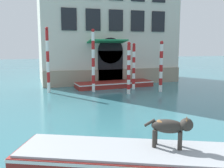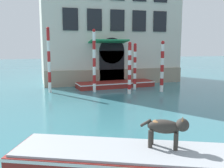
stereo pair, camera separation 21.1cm
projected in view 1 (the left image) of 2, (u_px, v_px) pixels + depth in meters
boat_foreground at (131, 159)px, 6.85m from camera, size 6.25×4.12×0.62m
dog_on_deck at (171, 127)px, 6.85m from camera, size 1.12×0.81×0.84m
boat_moored_near_palazzo at (114, 84)px, 20.30m from camera, size 6.13×2.18×0.42m
mooring_pole_0 at (129, 68)px, 17.29m from camera, size 0.23×0.23×3.44m
mooring_pole_1 at (161, 66)px, 18.12m from camera, size 0.24×0.24×3.52m
mooring_pole_2 at (93, 61)px, 17.96m from camera, size 0.22×0.22×4.32m
mooring_pole_3 at (134, 66)px, 19.12m from camera, size 0.22×0.22×3.37m
mooring_pole_4 at (48, 60)px, 17.67m from camera, size 0.21×0.21×4.44m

